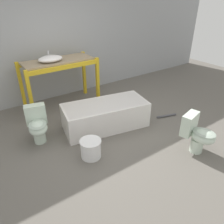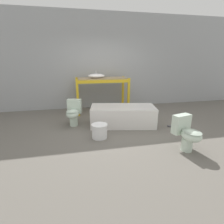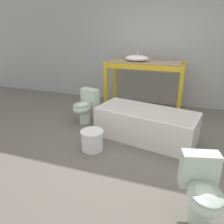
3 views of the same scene
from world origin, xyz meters
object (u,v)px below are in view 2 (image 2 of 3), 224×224
(toilet_near, at_px, (73,112))
(toilet_far, at_px, (187,133))
(sink_basin, at_px, (96,76))
(bucket_white, at_px, (100,131))
(bathtub_main, at_px, (123,114))

(toilet_near, distance_m, toilet_far, 2.78)
(sink_basin, distance_m, toilet_near, 1.55)
(sink_basin, xyz_separation_m, bucket_white, (-0.20, -1.98, -1.02))
(bathtub_main, relative_size, toilet_near, 2.64)
(sink_basin, distance_m, bathtub_main, 1.68)
(sink_basin, bearing_deg, bucket_white, -95.92)
(bucket_white, bearing_deg, sink_basin, 84.08)
(sink_basin, bearing_deg, bathtub_main, -68.91)
(bathtub_main, height_order, toilet_far, toilet_far)
(sink_basin, xyz_separation_m, toilet_near, (-0.76, -1.05, -0.84))
(sink_basin, xyz_separation_m, toilet_far, (1.35, -2.87, -0.84))
(toilet_far, bearing_deg, bucket_white, 136.16)
(sink_basin, distance_m, bucket_white, 2.24)
(toilet_near, bearing_deg, bathtub_main, 1.23)
(toilet_near, relative_size, bucket_white, 1.87)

